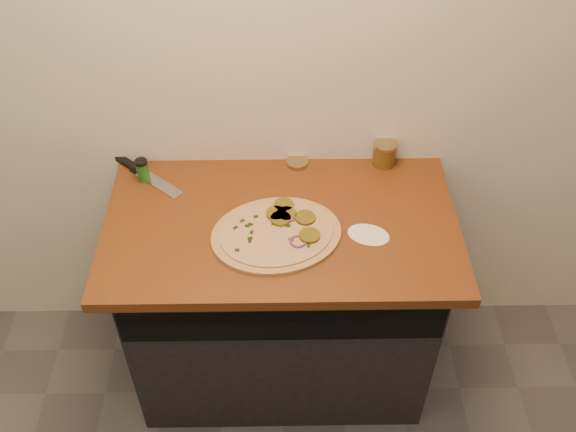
{
  "coord_description": "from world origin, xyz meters",
  "views": [
    {
      "loc": [
        0.0,
        -0.13,
        2.41
      ],
      "look_at": [
        0.02,
        1.39,
        0.95
      ],
      "focal_mm": 40.0,
      "sensor_mm": 36.0,
      "label": 1
    }
  ],
  "objects_px": {
    "chefs_knife": "(139,171)",
    "salsa_jar": "(384,153)",
    "pizza": "(278,233)",
    "spice_shaker": "(143,170)"
  },
  "relations": [
    {
      "from": "spice_shaker",
      "to": "salsa_jar",
      "type": "bearing_deg",
      "value": 5.13
    },
    {
      "from": "chefs_knife",
      "to": "salsa_jar",
      "type": "bearing_deg",
      "value": 2.38
    },
    {
      "from": "chefs_knife",
      "to": "pizza",
      "type": "bearing_deg",
      "value": -32.98
    },
    {
      "from": "chefs_knife",
      "to": "salsa_jar",
      "type": "distance_m",
      "value": 0.9
    },
    {
      "from": "salsa_jar",
      "to": "spice_shaker",
      "type": "height_order",
      "value": "salsa_jar"
    },
    {
      "from": "pizza",
      "to": "chefs_knife",
      "type": "xyz_separation_m",
      "value": [
        -0.51,
        0.33,
        -0.0
      ]
    },
    {
      "from": "pizza",
      "to": "spice_shaker",
      "type": "height_order",
      "value": "spice_shaker"
    },
    {
      "from": "chefs_knife",
      "to": "spice_shaker",
      "type": "distance_m",
      "value": 0.06
    },
    {
      "from": "chefs_knife",
      "to": "spice_shaker",
      "type": "height_order",
      "value": "spice_shaker"
    },
    {
      "from": "salsa_jar",
      "to": "pizza",
      "type": "bearing_deg",
      "value": -137.13
    }
  ]
}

